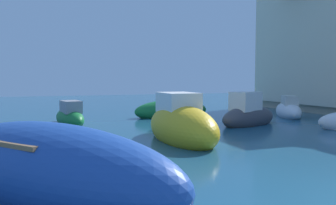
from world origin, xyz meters
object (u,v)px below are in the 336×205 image
at_px(moored_boat_0, 48,169).
at_px(moored_boat_7, 288,110).
at_px(moored_boat_3, 70,117).
at_px(moored_boat_9, 248,115).
at_px(moored_boat_4, 172,111).
at_px(moored_boat_6, 181,125).

xyz_separation_m(moored_boat_0, moored_boat_7, (12.75, 8.84, -0.13)).
relative_size(moored_boat_3, moored_boat_9, 0.85).
bearing_deg(moored_boat_0, moored_boat_7, 86.94).
height_order(moored_boat_4, moored_boat_6, moored_boat_6).
bearing_deg(moored_boat_3, moored_boat_4, -87.83).
bearing_deg(moored_boat_9, moored_boat_6, -171.17).
bearing_deg(moored_boat_7, moored_boat_3, 112.48).
distance_m(moored_boat_0, moored_boat_7, 15.51).
bearing_deg(moored_boat_7, moored_boat_9, 145.38).
relative_size(moored_boat_4, moored_boat_9, 1.19).
height_order(moored_boat_0, moored_boat_6, moored_boat_6).
height_order(moored_boat_0, moored_boat_3, moored_boat_0).
bearing_deg(moored_boat_3, moored_boat_9, -122.47).
relative_size(moored_boat_3, moored_boat_7, 0.87).
bearing_deg(moored_boat_6, moored_boat_9, 120.50).
relative_size(moored_boat_0, moored_boat_7, 1.61).
xyz_separation_m(moored_boat_6, moored_boat_9, (4.37, 2.53, -0.07)).
bearing_deg(moored_boat_3, moored_boat_6, -160.34).
xyz_separation_m(moored_boat_7, moored_boat_9, (-3.96, -2.07, 0.10)).
height_order(moored_boat_3, moored_boat_4, moored_boat_3).
height_order(moored_boat_3, moored_boat_7, moored_boat_7).
relative_size(moored_boat_3, moored_boat_4, 0.71).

